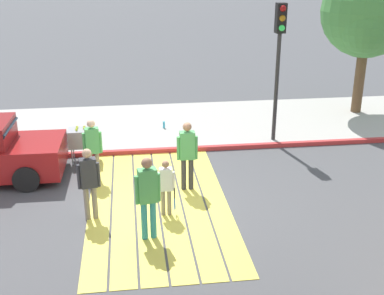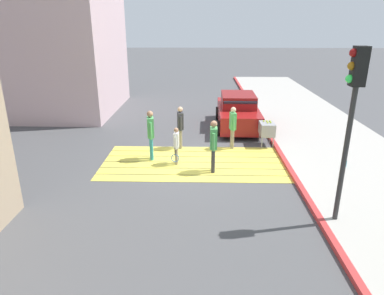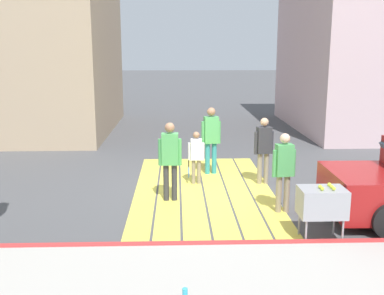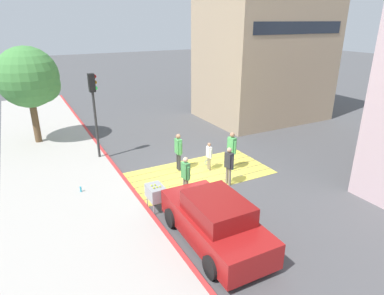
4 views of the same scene
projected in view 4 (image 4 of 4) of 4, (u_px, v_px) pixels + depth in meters
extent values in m
plane|color=#4C4C4F|center=(199.00, 173.00, 15.10)|extent=(120.00, 120.00, 0.00)
cube|color=#EAD64C|center=(215.00, 186.00, 13.96)|extent=(6.40, 0.50, 0.01)
cube|color=#EAD64C|center=(209.00, 180.00, 14.42)|extent=(6.40, 0.50, 0.01)
cube|color=#EAD64C|center=(202.00, 176.00, 14.87)|extent=(6.40, 0.50, 0.01)
cube|color=#EAD64C|center=(197.00, 171.00, 15.32)|extent=(6.40, 0.50, 0.01)
cube|color=#EAD64C|center=(191.00, 167.00, 15.77)|extent=(6.40, 0.50, 0.01)
cube|color=#EAD64C|center=(186.00, 162.00, 16.23)|extent=(6.40, 0.50, 0.01)
cube|color=#ADA8A0|center=(71.00, 202.00, 12.62)|extent=(4.80, 40.00, 0.12)
cube|color=#BC3333|center=(131.00, 188.00, 13.65)|extent=(0.16, 40.00, 0.13)
cube|color=tan|center=(265.00, 36.00, 22.00)|extent=(8.00, 6.00, 11.09)
cube|color=#232B38|center=(300.00, 28.00, 19.32)|extent=(6.80, 0.03, 0.70)
cube|color=maroon|center=(214.00, 225.00, 10.30)|extent=(1.86, 4.33, 0.80)
cube|color=maroon|center=(218.00, 208.00, 9.93)|extent=(1.56, 2.09, 0.60)
cube|color=#1E2833|center=(203.00, 196.00, 10.72)|extent=(1.48, 0.35, 0.49)
cylinder|color=black|center=(216.00, 205.00, 11.87)|extent=(0.23, 0.66, 0.66)
cylinder|color=black|center=(171.00, 218.00, 11.12)|extent=(0.23, 0.66, 0.66)
cylinder|color=black|center=(264.00, 248.00, 9.66)|extent=(0.23, 0.66, 0.66)
cylinder|color=black|center=(211.00, 267.00, 8.91)|extent=(0.23, 0.66, 0.66)
cylinder|color=#2D2D2D|center=(96.00, 127.00, 16.06)|extent=(0.12, 0.12, 3.40)
cube|color=black|center=(92.00, 83.00, 15.30)|extent=(0.28, 0.28, 0.84)
sphere|color=maroon|center=(94.00, 76.00, 15.27)|extent=(0.18, 0.18, 0.18)
sphere|color=#956310|center=(95.00, 82.00, 15.36)|extent=(0.18, 0.18, 0.18)
sphere|color=#35FF59|center=(96.00, 88.00, 15.46)|extent=(0.18, 0.18, 0.18)
cylinder|color=brown|center=(35.00, 121.00, 18.28)|extent=(0.36, 0.36, 2.60)
sphere|color=#478C42|center=(28.00, 77.00, 17.41)|extent=(3.20, 3.20, 3.20)
sphere|color=#478C42|center=(42.00, 85.00, 17.57)|extent=(1.92, 1.92, 1.92)
cube|color=#99999E|center=(156.00, 192.00, 12.00)|extent=(0.56, 0.80, 0.50)
cylinder|color=#99999E|center=(158.00, 198.00, 12.53)|extent=(0.04, 0.04, 0.45)
cylinder|color=#99999E|center=(147.00, 201.00, 12.33)|extent=(0.04, 0.04, 0.45)
cylinder|color=#99999E|center=(165.00, 206.00, 12.00)|extent=(0.04, 0.04, 0.45)
cylinder|color=#99999E|center=(154.00, 209.00, 11.81)|extent=(0.04, 0.04, 0.45)
sphere|color=#CCE033|center=(154.00, 188.00, 11.72)|extent=(0.07, 0.07, 0.07)
sphere|color=#CCE033|center=(157.00, 187.00, 11.77)|extent=(0.07, 0.07, 0.07)
sphere|color=#CCE033|center=(160.00, 186.00, 11.83)|extent=(0.07, 0.07, 0.07)
sphere|color=#CCE033|center=(152.00, 185.00, 11.88)|extent=(0.07, 0.07, 0.07)
sphere|color=#CCE033|center=(155.00, 185.00, 11.94)|extent=(0.07, 0.07, 0.07)
cylinder|color=#33A5BF|center=(81.00, 189.00, 13.20)|extent=(0.07, 0.07, 0.22)
cylinder|color=gray|center=(227.00, 175.00, 14.00)|extent=(0.12, 0.12, 0.79)
cylinder|color=gray|center=(230.00, 177.00, 13.88)|extent=(0.12, 0.12, 0.79)
cube|color=#333338|center=(229.00, 160.00, 13.68)|extent=(0.27, 0.38, 0.66)
sphere|color=tan|center=(229.00, 150.00, 13.52)|extent=(0.20, 0.20, 0.20)
cylinder|color=#333338|center=(226.00, 160.00, 13.85)|extent=(0.09, 0.09, 0.56)
cylinder|color=#333338|center=(232.00, 163.00, 13.55)|extent=(0.09, 0.09, 0.56)
cylinder|color=teal|center=(230.00, 160.00, 15.44)|extent=(0.13, 0.13, 0.86)
cylinder|color=teal|center=(232.00, 161.00, 15.30)|extent=(0.13, 0.13, 0.86)
cube|color=#4CA559|center=(232.00, 145.00, 15.09)|extent=(0.29, 0.41, 0.71)
sphere|color=#9E7051|center=(232.00, 135.00, 14.92)|extent=(0.22, 0.22, 0.22)
cylinder|color=#4CA559|center=(228.00, 145.00, 15.28)|extent=(0.09, 0.09, 0.61)
cylinder|color=#4CA559|center=(235.00, 148.00, 14.96)|extent=(0.09, 0.09, 0.61)
cylinder|color=#333338|center=(178.00, 161.00, 15.37)|extent=(0.13, 0.13, 0.83)
cylinder|color=#333338|center=(179.00, 162.00, 15.22)|extent=(0.13, 0.13, 0.83)
cube|color=#4CA559|center=(178.00, 146.00, 15.02)|extent=(0.23, 0.37, 0.70)
sphere|color=#9E7051|center=(178.00, 136.00, 14.84)|extent=(0.22, 0.22, 0.22)
cylinder|color=#4CA559|center=(176.00, 146.00, 15.22)|extent=(0.09, 0.09, 0.59)
cylinder|color=#4CA559|center=(180.00, 149.00, 14.86)|extent=(0.09, 0.09, 0.59)
cylinder|color=gray|center=(184.00, 186.00, 13.09)|extent=(0.12, 0.12, 0.79)
cylinder|color=gray|center=(187.00, 188.00, 12.96)|extent=(0.12, 0.12, 0.79)
cube|color=#4CA559|center=(186.00, 170.00, 12.76)|extent=(0.26, 0.37, 0.66)
sphere|color=beige|center=(185.00, 160.00, 12.60)|extent=(0.20, 0.20, 0.20)
cylinder|color=#4CA559|center=(183.00, 170.00, 12.94)|extent=(0.09, 0.09, 0.56)
cylinder|color=#4CA559|center=(189.00, 174.00, 12.63)|extent=(0.09, 0.09, 0.56)
cylinder|color=gray|center=(208.00, 163.00, 15.42)|extent=(0.09, 0.09, 0.63)
cylinder|color=gray|center=(210.00, 164.00, 15.30)|extent=(0.09, 0.09, 0.63)
cube|color=white|center=(209.00, 152.00, 15.15)|extent=(0.18, 0.28, 0.52)
sphere|color=#9E7051|center=(209.00, 145.00, 15.02)|extent=(0.16, 0.16, 0.16)
cylinder|color=white|center=(207.00, 152.00, 15.31)|extent=(0.07, 0.07, 0.44)
cylinder|color=white|center=(211.00, 154.00, 15.03)|extent=(0.07, 0.07, 0.44)
cylinder|color=black|center=(208.00, 157.00, 15.45)|extent=(0.03, 0.03, 0.28)
torus|color=blue|center=(208.00, 162.00, 15.54)|extent=(0.28, 0.04, 0.28)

